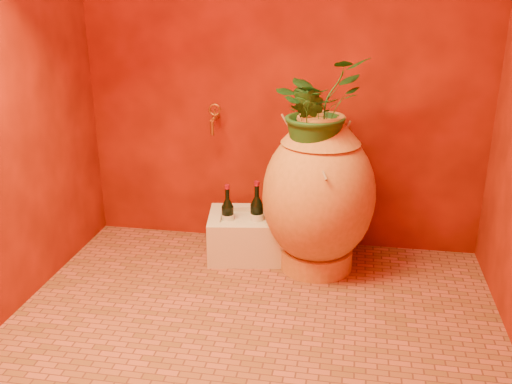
% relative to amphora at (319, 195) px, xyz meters
% --- Properties ---
extents(floor, '(2.50, 2.50, 0.00)m').
position_rel_amphora_xyz_m(floor, '(-0.26, -0.65, -0.47)').
color(floor, '#9A4832').
rests_on(floor, ground).
extents(wall_back, '(2.50, 0.02, 2.50)m').
position_rel_amphora_xyz_m(wall_back, '(-0.26, 0.35, 0.78)').
color(wall_back, '#4F0E04').
rests_on(wall_back, ground).
extents(amphora, '(0.84, 0.84, 0.94)m').
position_rel_amphora_xyz_m(amphora, '(0.00, 0.00, 0.00)').
color(amphora, '#CB8339').
rests_on(amphora, floor).
extents(stone_basin, '(0.63, 0.48, 0.27)m').
position_rel_amphora_xyz_m(stone_basin, '(-0.39, 0.10, -0.34)').
color(stone_basin, beige).
rests_on(stone_basin, floor).
extents(wine_bottle_a, '(0.08, 0.08, 0.31)m').
position_rel_amphora_xyz_m(wine_bottle_a, '(-0.23, 0.06, -0.21)').
color(wine_bottle_a, black).
rests_on(wine_bottle_a, stone_basin).
extents(wine_bottle_b, '(0.08, 0.08, 0.32)m').
position_rel_amphora_xyz_m(wine_bottle_b, '(-0.56, 0.06, -0.20)').
color(wine_bottle_b, black).
rests_on(wine_bottle_b, stone_basin).
extents(wine_bottle_c, '(0.08, 0.08, 0.35)m').
position_rel_amphora_xyz_m(wine_bottle_c, '(-0.38, 0.09, -0.20)').
color(wine_bottle_c, black).
rests_on(wine_bottle_c, stone_basin).
extents(wall_tap, '(0.08, 0.16, 0.18)m').
position_rel_amphora_xyz_m(wall_tap, '(-0.68, 0.26, 0.37)').
color(wall_tap, '#A16F25').
rests_on(wall_tap, wall_back).
extents(plant_main, '(0.66, 0.66, 0.56)m').
position_rel_amphora_xyz_m(plant_main, '(-0.03, -0.02, 0.51)').
color(plant_main, '#1B4C1B').
rests_on(plant_main, amphora).
extents(plant_side, '(0.26, 0.25, 0.37)m').
position_rel_amphora_xyz_m(plant_side, '(-0.08, -0.08, 0.45)').
color(plant_side, '#1B4C1B').
rests_on(plant_side, amphora).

